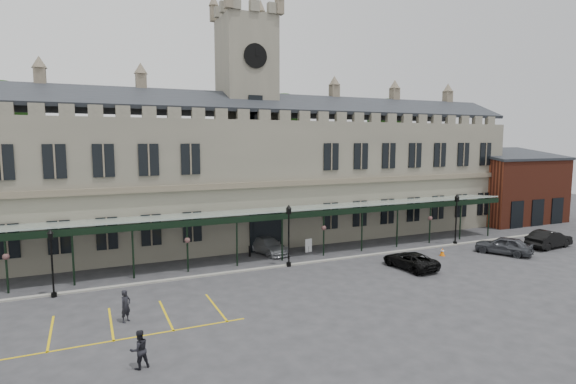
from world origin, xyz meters
name	(u,v)px	position (x,y,z in m)	size (l,w,h in m)	color
ground	(323,285)	(0.00, 0.00, 0.00)	(140.00, 140.00, 0.00)	#2E2E31
station_building	(248,177)	(0.00, 15.91, 6.47)	(60.00, 10.36, 17.30)	#656154
clock_tower	(247,111)	(0.00, 16.00, 13.11)	(5.60, 5.60, 24.80)	#656154
canopy	(281,232)	(0.00, 7.46, 2.40)	(50.00, 4.10, 4.30)	#8C9E93
brick_annex	(510,188)	(34.00, 12.97, 4.16)	(12.40, 8.36, 9.23)	#5C2315
kerb	(291,265)	(0.00, 5.50, 0.06)	(60.00, 0.40, 0.12)	gray
parking_markings	(112,327)	(-14.00, -1.50, 0.00)	(16.00, 6.00, 0.01)	gold
tree_behind_left	(3,113)	(-22.00, 25.00, 12.81)	(6.00, 6.00, 16.00)	#332314
tree_behind_mid	(284,119)	(8.00, 25.00, 12.81)	(6.00, 6.00, 16.00)	#332314
tree_behind_right	(389,121)	(24.00, 25.00, 12.81)	(6.00, 6.00, 16.00)	#332314
lamp_post_left	(52,257)	(-17.17, 5.10, 2.68)	(0.43, 0.43, 4.52)	black
lamp_post_mid	(289,230)	(-0.23, 5.34, 3.00)	(0.48, 0.48, 5.06)	black
lamp_post_right	(456,215)	(17.78, 5.57, 2.97)	(0.47, 0.47, 5.01)	black
traffic_cone	(442,252)	(13.57, 2.82, 0.35)	(0.45, 0.45, 0.72)	orange
sign_board	(309,246)	(3.36, 8.89, 0.60)	(0.71, 0.15, 1.22)	black
bollard_left	(250,251)	(-2.11, 9.54, 0.48)	(0.17, 0.17, 0.97)	black
bollard_right	(308,244)	(3.86, 10.02, 0.44)	(0.16, 0.16, 0.87)	black
car_taxi	(268,245)	(-0.20, 10.00, 0.72)	(2.01, 4.95, 1.44)	gray
car_van	(410,260)	(8.36, 0.84, 0.67)	(2.21, 4.79, 1.33)	black
car_right_a	(504,245)	(19.00, 1.02, 0.81)	(1.91, 4.76, 1.62)	#35373C
car_right_b	(549,239)	(25.00, 0.99, 0.84)	(1.77, 5.08, 1.68)	black
person_a	(126,306)	(-13.20, -1.10, 0.92)	(0.67, 0.44, 1.84)	black
person_b	(139,349)	(-13.08, -6.85, 0.88)	(0.86, 0.67, 1.77)	black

